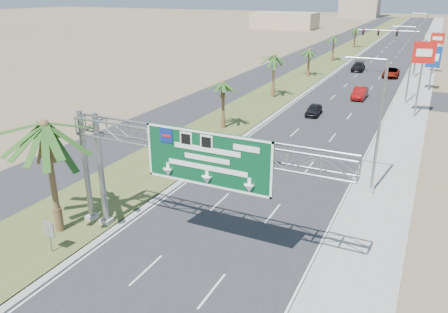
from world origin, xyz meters
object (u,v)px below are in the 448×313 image
sign_gantry (185,151)px  pole_sign_blue (434,59)px  car_right_lane (391,73)px  car_far (358,67)px  car_left_lane (314,110)px  pole_sign_red_near (424,57)px  pole_sign_red_far (437,41)px  car_mid_lane (360,93)px  palm_near (44,126)px  signal_mast (404,49)px

sign_gantry → pole_sign_blue: (11.01, 52.51, -1.28)m
pole_sign_blue → car_right_lane: bearing=124.8°
car_far → pole_sign_blue: size_ratio=0.79×
pole_sign_blue → car_far: bearing=133.9°
car_left_lane → pole_sign_red_near: pole_sign_red_near is taller
pole_sign_red_far → sign_gantry: bearing=-99.2°
car_mid_lane → car_right_lane: car_mid_lane is taller
car_far → palm_near: bearing=-98.1°
pole_sign_red_far → car_mid_lane: bearing=-108.4°
sign_gantry → car_mid_lane: 43.19m
pole_sign_blue → pole_sign_red_far: (0.00, 15.62, 0.96)m
signal_mast → car_right_lane: (-1.54, -0.46, -4.09)m
signal_mast → car_far: size_ratio=1.94×
palm_near → pole_sign_red_far: palm_near is taller
car_left_lane → car_far: (-0.58, 33.85, 0.10)m
car_left_lane → pole_sign_red_near: (11.00, 4.31, 6.38)m
car_right_lane → pole_sign_red_far: (6.31, 6.55, 4.97)m
pole_sign_red_near → pole_sign_blue: pole_sign_red_near is taller
sign_gantry → car_left_lane: size_ratio=4.29×
car_right_lane → pole_sign_red_near: pole_sign_red_near is taller
signal_mast → car_far: (-7.75, 3.46, -4.08)m
car_left_lane → pole_sign_blue: bearing=57.2°
car_far → pole_sign_blue: bearing=-48.6°
pole_sign_red_far → car_left_lane: bearing=-108.1°
car_right_lane → pole_sign_blue: size_ratio=0.82×
signal_mast → pole_sign_red_far: 7.79m
car_mid_lane → signal_mast: bearing=79.0°
car_mid_lane → car_right_lane: bearing=83.3°
pole_sign_red_near → pole_sign_red_far: bearing=88.3°
palm_near → car_left_lane: size_ratio=2.14×
sign_gantry → car_right_lane: 61.99m
signal_mast → car_left_lane: signal_mast is taller
sign_gantry → car_far: (-1.52, 65.51, -5.29)m
car_right_lane → pole_sign_blue: bearing=-56.4°
signal_mast → car_mid_lane: (-3.67, -19.25, -4.07)m
palm_near → car_left_lane: palm_near is taller
car_right_lane → pole_sign_red_far: pole_sign_red_far is taller
palm_near → pole_sign_red_far: 72.64m
car_mid_lane → car_far: car_mid_lane is taller
pole_sign_red_near → car_mid_lane: bearing=137.7°
signal_mast → palm_near: bearing=-102.7°
pole_sign_blue → car_mid_lane: bearing=-131.0°
car_right_lane → pole_sign_red_far: size_ratio=0.75×
car_left_lane → pole_sign_blue: pole_sign_blue is taller
sign_gantry → signal_mast: size_ratio=1.63×
palm_near → car_mid_lane: bearing=76.5°
car_right_lane → car_far: bearing=146.5°
palm_near → car_far: 68.04m
car_left_lane → pole_sign_red_far: (11.95, 36.47, 5.07)m
sign_gantry → car_right_lane: size_ratio=3.04×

